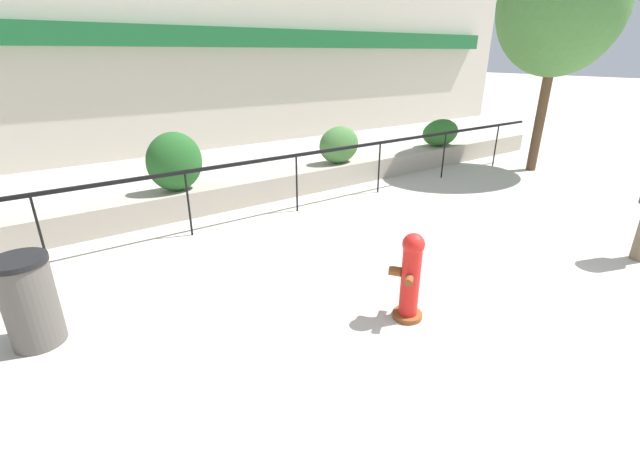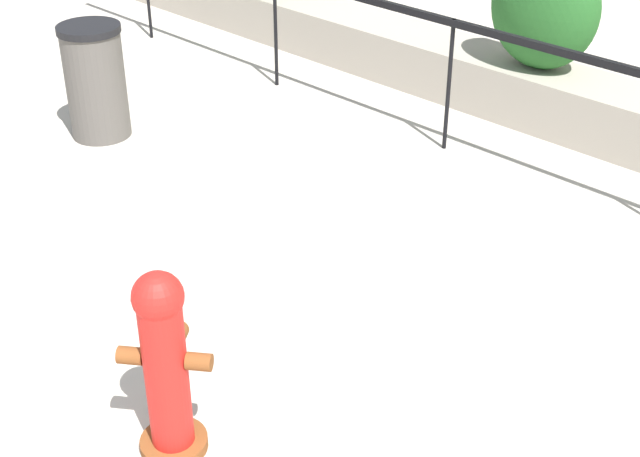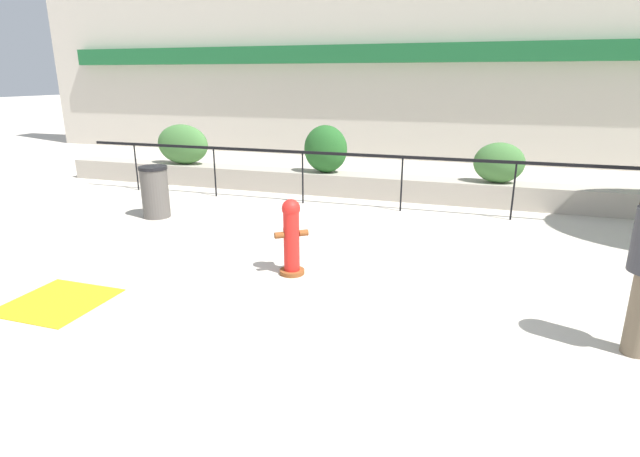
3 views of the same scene
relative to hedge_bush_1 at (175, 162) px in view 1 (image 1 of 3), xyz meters
The scene contains 10 objects.
ground_plane 6.40m from the hedge_bush_1, 71.82° to the right, with size 120.00×120.00×0.00m, color beige.
building_facade 6.95m from the hedge_bush_1, 71.78° to the left, with size 30.00×1.36×8.00m.
planter_wall_low 2.13m from the hedge_bush_1, ahead, with size 18.00×0.70×0.50m, color #ADA393.
fence_railing_segment 2.26m from the hedge_bush_1, 29.17° to the right, with size 15.00×0.05×1.15m.
hedge_bush_1 is the anchor object (origin of this frame).
hedge_bush_2 3.84m from the hedge_bush_1, ahead, with size 1.04×0.62×0.85m, color #427538.
hedge_bush_3 7.39m from the hedge_bush_1, ahead, with size 1.28×0.64×0.73m, color #2D6B28.
fire_hydrant 5.13m from the hedge_bush_1, 77.88° to the right, with size 0.49×0.49×1.08m.
street_tree 9.53m from the hedge_bush_1, 12.38° to the right, with size 3.13×2.81×5.63m.
trash_bin 4.00m from the hedge_bush_1, 129.89° to the right, with size 0.55×0.55×1.01m.
Camera 1 is at (-4.21, -1.94, 2.92)m, focal length 24.00 mm.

